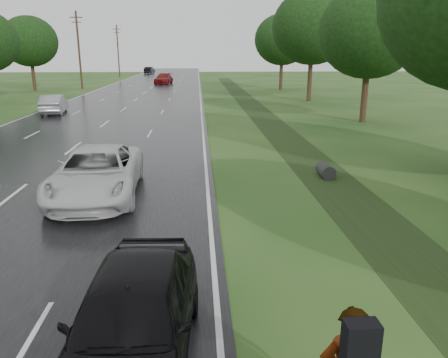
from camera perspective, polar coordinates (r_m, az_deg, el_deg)
road at (r=52.12m, az=-10.71°, el=10.68°), size 14.00×180.00×0.04m
edge_stripe_east at (r=51.72m, az=-3.14°, el=10.92°), size 0.12×180.00×0.01m
edge_stripe_west at (r=53.38m, az=-18.03°, el=10.33°), size 0.12×180.00×0.01m
center_line at (r=52.12m, az=-10.71°, el=10.71°), size 0.12×180.00×0.01m
drainage_ditch at (r=26.15m, az=7.81°, el=5.60°), size 2.20×120.00×0.56m
utility_pole_far at (r=63.46m, az=-18.42°, el=15.78°), size 1.60×0.26×10.00m
utility_pole_distant at (r=92.83m, az=-13.68°, el=16.01°), size 1.60×0.26×10.00m
tree_east_c at (r=32.72m, az=18.54°, el=17.78°), size 7.00×7.00×9.29m
tree_east_d at (r=45.99m, az=11.49°, el=18.85°), size 8.00×8.00×10.76m
tree_east_f at (r=59.56m, az=7.62°, el=17.59°), size 7.20×7.20×9.62m
tree_west_f at (r=63.20m, az=-24.07°, el=16.09°), size 7.00×7.00×9.29m
white_pickup at (r=15.36m, az=-16.26°, el=0.77°), size 2.99×6.03×1.64m
dark_sedan at (r=7.20m, az=-11.78°, el=-17.33°), size 2.10×4.77×1.60m
silver_sedan at (r=38.07m, az=-21.36°, el=9.09°), size 2.20×4.74×1.51m
far_car_red at (r=70.86m, az=-7.89°, el=12.85°), size 2.94×5.74×1.59m
far_car_dark at (r=106.40m, az=-9.72°, el=13.83°), size 2.18×4.84×1.54m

